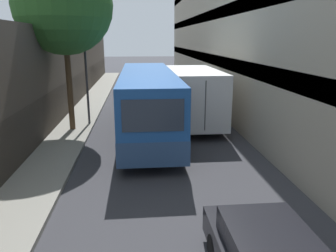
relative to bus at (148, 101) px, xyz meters
The scene contains 7 objects.
ground_plane 1.84m from the bus, 46.48° to the right, with size 150.00×150.00×0.00m, color #38383D.
sidewalk_left 4.23m from the bus, behind, with size 1.92×60.00×0.15m.
building_left_shopfront 6.02m from the bus, behind, with size 2.40×60.00×5.28m.
bus is the anchor object (origin of this frame).
box_truck 3.30m from the bus, 39.71° to the left, with size 2.47×8.54×3.08m.
street_lamp 4.98m from the bus, 152.08° to the left, with size 0.36×0.80×7.21m.
street_tree_left 6.02m from the bus, behind, with size 4.68×4.68×8.41m.
Camera 1 is at (-1.03, -0.54, 4.68)m, focal length 35.00 mm.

